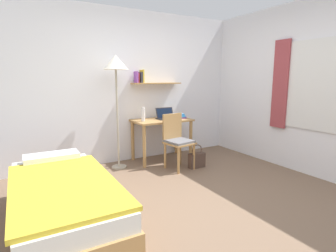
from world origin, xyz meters
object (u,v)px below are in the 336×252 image
water_bottle (143,114)px  book_stack (179,116)px  desk_chair (177,139)px  handbag (197,160)px  laptop (166,116)px  desk (162,127)px  bed (63,201)px  standing_lamp (116,69)px

water_bottle → book_stack: bearing=0.6°
desk_chair → water_bottle: size_ratio=3.73×
water_bottle → handbag: water_bottle is taller
desk_chair → laptop: (0.09, 0.54, 0.30)m
desk → book_stack: 0.38m
handbag → desk_chair: bearing=151.7°
book_stack → handbag: bearing=-94.1°
laptop → handbag: laptop is taller
bed → book_stack: (2.22, 1.40, 0.54)m
book_stack → laptop: bearing=169.0°
standing_lamp → bed: bearing=-127.7°
standing_lamp → desk_chair: bearing=-30.1°
desk → standing_lamp: (-0.82, -0.04, 0.99)m
book_stack → handbag: (-0.05, -0.65, -0.64)m
laptop → book_stack: bearing=-11.0°
laptop → bed: bearing=-144.0°
standing_lamp → water_bottle: size_ratio=7.61×
bed → handbag: size_ratio=5.01×
desk_chair → water_bottle: (-0.37, 0.49, 0.37)m
desk_chair → water_bottle: bearing=127.4°
bed → laptop: size_ratio=5.72×
bed → handbag: bed is taller
laptop → book_stack: laptop is taller
book_stack → water_bottle: bearing=-179.4°
bed → desk_chair: 2.11m
standing_lamp → book_stack: (1.16, 0.02, -0.81)m
laptop → handbag: 0.97m
water_bottle → book_stack: size_ratio=0.95×
standing_lamp → water_bottle: 0.86m
bed → desk_chair: desk_chair is taller
desk_chair → water_bottle: 0.72m
laptop → water_bottle: (-0.47, -0.05, 0.07)m
book_stack → handbag: size_ratio=0.64×
bed → laptop: 2.51m
bed → laptop: bearing=36.0°
desk_chair → desk: bearing=90.4°
handbag → standing_lamp: bearing=150.3°
laptop → desk: bearing=-165.7°
laptop → handbag: bearing=-74.5°
water_bottle → bed: bearing=-137.6°
desk_chair → handbag: (0.29, -0.15, -0.35)m
book_stack → desk: bearing=176.2°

